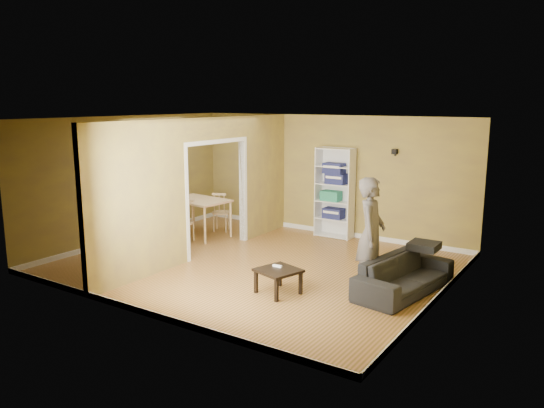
# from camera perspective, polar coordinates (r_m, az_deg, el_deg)

# --- Properties ---
(room_shell) EXTENTS (6.50, 6.50, 6.50)m
(room_shell) POSITION_cam_1_polar(r_m,az_deg,el_deg) (9.31, -1.71, 1.14)
(room_shell) COLOR #AC6F47
(room_shell) RESTS_ON ground
(partition) EXTENTS (0.22, 5.50, 2.60)m
(partition) POSITION_cam_1_polar(r_m,az_deg,el_deg) (10.04, -7.33, 1.78)
(partition) COLOR #A6953B
(partition) RESTS_ON ground
(wall_speaker) EXTENTS (0.10, 0.10, 0.10)m
(wall_speaker) POSITION_cam_1_polar(r_m,az_deg,el_deg) (10.92, 13.05, 5.51)
(wall_speaker) COLOR black
(wall_speaker) RESTS_ON room_shell
(sofa) EXTENTS (2.03, 1.13, 0.73)m
(sofa) POSITION_cam_1_polar(r_m,az_deg,el_deg) (8.41, 14.07, -6.85)
(sofa) COLOR #272629
(sofa) RESTS_ON ground
(person) EXTENTS (0.87, 0.74, 2.07)m
(person) POSITION_cam_1_polar(r_m,az_deg,el_deg) (8.28, 10.64, -2.17)
(person) COLOR slate
(person) RESTS_ON ground
(bookshelf) EXTENTS (0.81, 0.35, 1.93)m
(bookshelf) POSITION_cam_1_polar(r_m,az_deg,el_deg) (11.45, 6.88, 1.24)
(bookshelf) COLOR white
(bookshelf) RESTS_ON ground
(paper_box_navy_a) EXTENTS (0.43, 0.28, 0.22)m
(paper_box_navy_a) POSITION_cam_1_polar(r_m,az_deg,el_deg) (11.50, 6.65, -0.98)
(paper_box_navy_a) COLOR navy
(paper_box_navy_a) RESTS_ON bookshelf
(paper_box_teal) EXTENTS (0.41, 0.27, 0.21)m
(paper_box_teal) POSITION_cam_1_polar(r_m,az_deg,el_deg) (11.45, 6.37, 0.88)
(paper_box_teal) COLOR #216459
(paper_box_teal) RESTS_ON bookshelf
(paper_box_navy_b) EXTENTS (0.43, 0.28, 0.22)m
(paper_box_navy_b) POSITION_cam_1_polar(r_m,az_deg,el_deg) (11.34, 6.94, 2.72)
(paper_box_navy_b) COLOR navy
(paper_box_navy_b) RESTS_ON bookshelf
(paper_box_navy_c) EXTENTS (0.43, 0.28, 0.22)m
(paper_box_navy_c) POSITION_cam_1_polar(r_m,az_deg,el_deg) (11.34, 6.69, 3.85)
(paper_box_navy_c) COLOR navy
(paper_box_navy_c) RESTS_ON bookshelf
(coffee_table) EXTENTS (0.58, 0.58, 0.39)m
(coffee_table) POSITION_cam_1_polar(r_m,az_deg,el_deg) (8.13, 0.67, -7.42)
(coffee_table) COLOR black
(coffee_table) RESTS_ON ground
(game_controller) EXTENTS (0.15, 0.04, 0.03)m
(game_controller) POSITION_cam_1_polar(r_m,az_deg,el_deg) (8.21, 0.58, -6.68)
(game_controller) COLOR white
(game_controller) RESTS_ON coffee_table
(dining_table) EXTENTS (1.30, 0.87, 0.81)m
(dining_table) POSITION_cam_1_polar(r_m,az_deg,el_deg) (11.54, -7.92, 0.12)
(dining_table) COLOR tan
(dining_table) RESTS_ON ground
(chair_left) EXTENTS (0.44, 0.44, 0.96)m
(chair_left) POSITION_cam_1_polar(r_m,az_deg,el_deg) (12.09, -10.44, -0.69)
(chair_left) COLOR #D3B686
(chair_left) RESTS_ON ground
(chair_near) EXTENTS (0.50, 0.50, 0.86)m
(chair_near) POSITION_cam_1_polar(r_m,az_deg,el_deg) (11.18, -9.38, -1.85)
(chair_near) COLOR #D7B176
(chair_near) RESTS_ON ground
(chair_far) EXTENTS (0.54, 0.54, 0.90)m
(chair_far) POSITION_cam_1_polar(r_m,az_deg,el_deg) (11.99, -5.49, -0.79)
(chair_far) COLOR #D7BC7A
(chair_far) RESTS_ON ground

